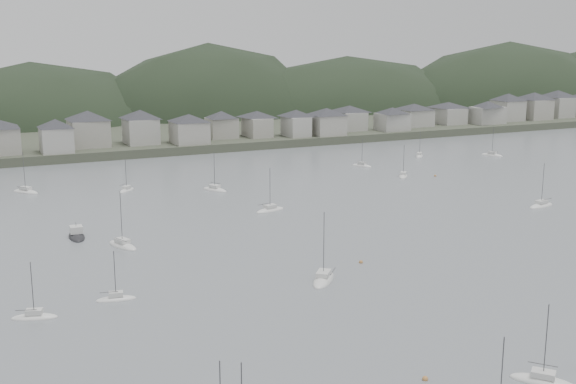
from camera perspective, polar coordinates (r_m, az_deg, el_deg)
ground at (r=100.65m, az=19.01°, el=-11.48°), size 900.00×900.00×0.00m
far_shore_land at (r=367.85m, az=-14.92°, el=5.79°), size 900.00×250.00×3.00m
forested_ridge at (r=345.45m, az=-13.23°, el=3.36°), size 851.55×103.94×102.57m
waterfront_town at (r=276.04m, az=-0.15°, el=5.73°), size 451.48×28.46×12.92m
sailboat_lead at (r=181.16m, az=19.52°, el=-1.04°), size 8.63×4.22×11.31m
moored_fleet at (r=138.35m, az=-2.69°, el=-4.28°), size 264.27×154.20×13.04m
motor_launch_far at (r=150.58m, az=-16.49°, el=-3.38°), size 3.63×8.78×4.04m
mooring_buoys at (r=139.18m, az=4.59°, el=-4.22°), size 180.55×127.24×0.70m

